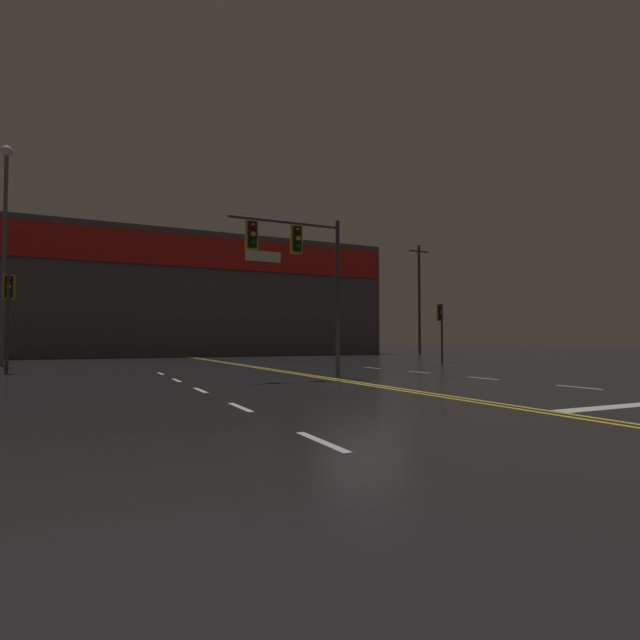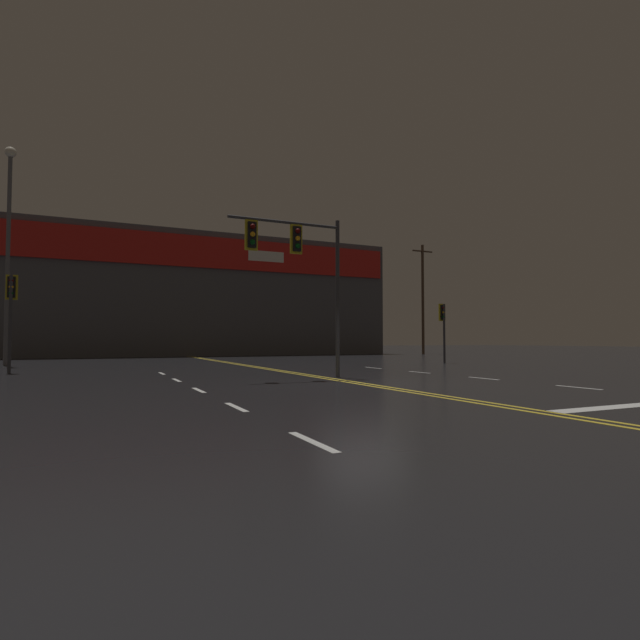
{
  "view_description": "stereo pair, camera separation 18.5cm",
  "coord_description": "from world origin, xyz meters",
  "px_view_note": "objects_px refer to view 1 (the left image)",
  "views": [
    {
      "loc": [
        -7.5,
        -12.91,
        1.27
      ],
      "look_at": [
        0.0,
        2.86,
        2.0
      ],
      "focal_mm": 28.0,
      "sensor_mm": 36.0,
      "label": 1
    },
    {
      "loc": [
        -7.33,
        -12.99,
        1.27
      ],
      "look_at": [
        0.0,
        2.86,
        2.0
      ],
      "focal_mm": 28.0,
      "sensor_mm": 36.0,
      "label": 2
    }
  ],
  "objects_px": {
    "traffic_signal_median": "(295,255)",
    "traffic_signal_corner_northeast": "(441,319)",
    "streetlight_far_left": "(5,228)",
    "traffic_signal_corner_northwest": "(8,300)"
  },
  "relations": [
    {
      "from": "traffic_signal_median",
      "to": "traffic_signal_corner_northeast",
      "type": "bearing_deg",
      "value": 31.53
    },
    {
      "from": "traffic_signal_median",
      "to": "streetlight_far_left",
      "type": "relative_size",
      "value": 0.48
    },
    {
      "from": "traffic_signal_median",
      "to": "streetlight_far_left",
      "type": "bearing_deg",
      "value": 124.64
    },
    {
      "from": "traffic_signal_median",
      "to": "traffic_signal_corner_northwest",
      "type": "xyz_separation_m",
      "value": [
        -9.08,
        7.52,
        -1.31
      ]
    },
    {
      "from": "traffic_signal_corner_northeast",
      "to": "traffic_signal_median",
      "type": "bearing_deg",
      "value": -148.47
    },
    {
      "from": "streetlight_far_left",
      "to": "traffic_signal_corner_northwest",
      "type": "bearing_deg",
      "value": -81.43
    },
    {
      "from": "streetlight_far_left",
      "to": "traffic_signal_median",
      "type": "bearing_deg",
      "value": -55.36
    },
    {
      "from": "traffic_signal_median",
      "to": "traffic_signal_corner_northwest",
      "type": "height_order",
      "value": "traffic_signal_median"
    },
    {
      "from": "traffic_signal_corner_northwest",
      "to": "streetlight_far_left",
      "type": "relative_size",
      "value": 0.34
    },
    {
      "from": "traffic_signal_corner_northeast",
      "to": "streetlight_far_left",
      "type": "relative_size",
      "value": 0.3
    }
  ]
}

